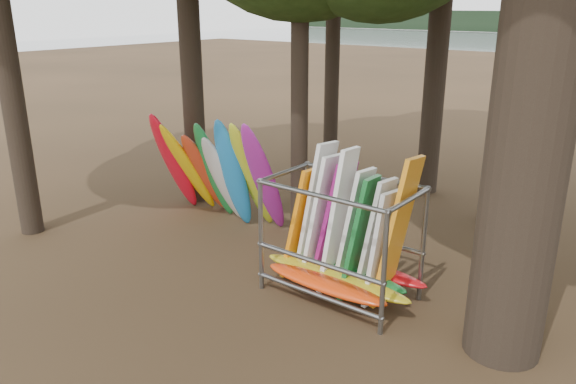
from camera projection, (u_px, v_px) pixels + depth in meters
The scene contains 3 objects.
ground at pixel (273, 284), 11.25m from camera, with size 120.00×120.00×0.00m, color #47331E.
kayak_row at pixel (216, 172), 14.08m from camera, with size 3.89×1.90×3.05m.
storage_rack at pixel (341, 243), 10.59m from camera, with size 3.20×1.58×2.91m.
Camera 1 is at (6.41, -7.78, 5.35)m, focal length 35.00 mm.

